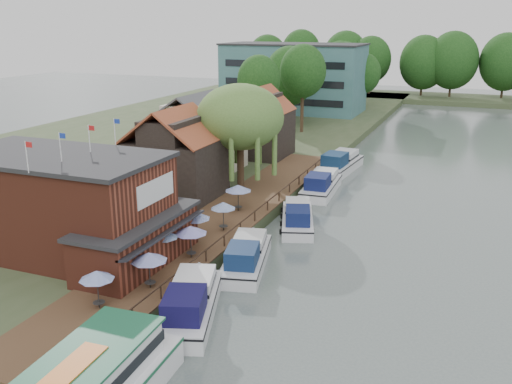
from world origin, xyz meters
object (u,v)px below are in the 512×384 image
at_px(cruiser_2, 298,214).
at_px(swan, 144,362).
at_px(pub, 81,207).
at_px(umbrella_4, 194,227).
at_px(umbrella_0, 98,290).
at_px(umbrella_3, 191,242).
at_px(umbrella_6, 238,198).
at_px(umbrella_1, 149,270).
at_px(hotel_block, 293,77).
at_px(cruiser_3, 321,182).
at_px(cruiser_0, 190,298).
at_px(cruiser_4, 340,161).
at_px(cruiser_1, 246,252).
at_px(umbrella_5, 223,216).
at_px(umbrella_2, 164,246).
at_px(cottage_c, 260,122).
at_px(cottage_b, 197,132).
at_px(cottage_a, 175,153).
at_px(willow, 240,137).

xyz_separation_m(cruiser_2, swan, (-0.88, -22.93, -0.88)).
relative_size(pub, umbrella_4, 8.21).
distance_m(umbrella_0, umbrella_3, 8.70).
distance_m(umbrella_6, cruiser_2, 5.40).
bearing_deg(umbrella_0, umbrella_1, 68.51).
bearing_deg(hotel_block, cruiser_3, -68.14).
relative_size(umbrella_4, cruiser_0, 0.24).
xyz_separation_m(cruiser_2, cruiser_4, (-1.20, 19.94, 0.19)).
distance_m(umbrella_1, cruiser_2, 17.47).
bearing_deg(cruiser_1, umbrella_6, 103.48).
bearing_deg(cruiser_1, cruiser_4, 77.08).
relative_size(umbrella_1, umbrella_5, 1.00).
relative_size(umbrella_2, cruiser_3, 0.24).
relative_size(cottage_c, cruiser_4, 0.81).
xyz_separation_m(hotel_block, cruiser_2, (19.50, -57.06, -6.05)).
relative_size(cottage_c, umbrella_3, 3.58).
height_order(cottage_b, cruiser_4, cottage_b).
bearing_deg(swan, cruiser_4, 90.42).
bearing_deg(cottage_b, cottage_a, -73.30).
xyz_separation_m(cottage_a, cruiser_4, (11.31, 18.88, -3.96)).
height_order(cottage_a, umbrella_6, cottage_a).
bearing_deg(cruiser_4, umbrella_2, -92.78).
relative_size(umbrella_0, cruiser_3, 0.24).
distance_m(cottage_b, umbrella_2, 26.38).
distance_m(umbrella_6, cruiser_3, 12.36).
xyz_separation_m(umbrella_3, cruiser_0, (2.97, -5.67, -1.07)).
xyz_separation_m(hotel_block, cruiser_1, (18.72, -66.59, -6.01)).
bearing_deg(willow, cottage_c, 104.04).
height_order(pub, umbrella_5, pub).
height_order(umbrella_6, cruiser_1, umbrella_6).
xyz_separation_m(willow, cruiser_1, (7.22, -15.59, -5.07)).
bearing_deg(umbrella_6, umbrella_4, -90.84).
bearing_deg(umbrella_4, umbrella_1, -82.23).
bearing_deg(cottage_b, umbrella_6, -49.37).
bearing_deg(umbrella_2, cruiser_2, 67.60).
bearing_deg(umbrella_6, cottage_c, 106.75).
height_order(hotel_block, umbrella_1, hotel_block).
bearing_deg(cruiser_3, willow, -151.69).
height_order(umbrella_1, cruiser_2, umbrella_1).
relative_size(cottage_a, willow, 0.82).
xyz_separation_m(hotel_block, swan, (18.62, -79.98, -6.93)).
bearing_deg(umbrella_6, cruiser_1, -62.79).
bearing_deg(swan, umbrella_1, 118.89).
bearing_deg(umbrella_1, cruiser_2, 76.07).
bearing_deg(umbrella_4, willow, 100.28).
height_order(umbrella_2, swan, umbrella_2).
xyz_separation_m(umbrella_1, cruiser_0, (3.09, -0.49, -1.07)).
bearing_deg(umbrella_3, cruiser_3, 81.75).
bearing_deg(hotel_block, umbrella_1, -78.31).
height_order(cottage_b, umbrella_1, cottage_b).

